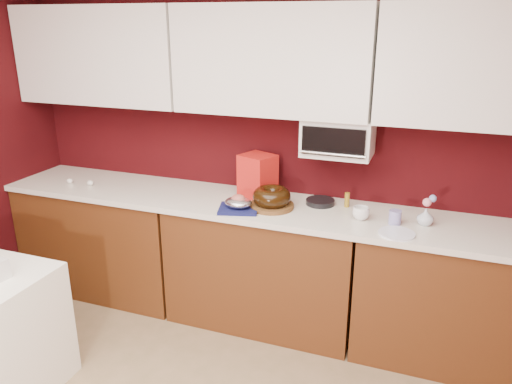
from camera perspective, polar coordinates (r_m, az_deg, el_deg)
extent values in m
cube|color=#38070A|center=(3.60, 2.67, 5.43)|extent=(4.00, 0.02, 2.50)
cube|color=#542A10|center=(4.20, -16.55, -5.17)|extent=(1.31, 0.58, 0.86)
cube|color=#542A10|center=(3.61, 0.95, -8.44)|extent=(1.31, 0.58, 0.86)
cube|color=#542A10|center=(3.46, 22.69, -11.35)|extent=(1.31, 0.58, 0.86)
cube|color=silver|center=(3.42, 0.99, -1.75)|extent=(4.00, 0.62, 0.04)
cube|color=white|center=(3.97, -17.26, 14.70)|extent=(1.31, 0.33, 0.70)
cube|color=white|center=(3.35, 1.94, 14.83)|extent=(1.31, 0.33, 0.70)
cube|color=white|center=(3.19, 25.94, 12.77)|extent=(1.31, 0.33, 0.70)
cube|color=white|center=(3.32, 9.38, 6.27)|extent=(0.45, 0.30, 0.25)
cube|color=black|center=(3.17, 8.81, 5.68)|extent=(0.40, 0.02, 0.18)
cylinder|color=silver|center=(3.17, 8.68, 4.30)|extent=(0.42, 0.02, 0.02)
cylinder|color=brown|center=(3.36, 1.80, -1.58)|extent=(0.34, 0.34, 0.03)
torus|color=black|center=(3.33, 1.81, -0.52)|extent=(0.28, 0.28, 0.10)
cube|color=#14174C|center=(3.31, -2.02, -1.93)|extent=(0.31, 0.28, 0.02)
ellipsoid|color=white|center=(3.30, -2.03, -1.20)|extent=(0.23, 0.22, 0.07)
ellipsoid|color=#B55F52|center=(3.29, -2.04, -0.79)|extent=(0.12, 0.11, 0.06)
cube|color=#AD0B1D|center=(3.54, 0.19, 1.88)|extent=(0.28, 0.27, 0.30)
cylinder|color=black|center=(3.44, 7.35, -1.13)|extent=(0.20, 0.20, 0.03)
imported|color=white|center=(3.22, 11.90, -2.25)|extent=(0.11, 0.11, 0.10)
cylinder|color=#211C9B|center=(3.19, 15.60, -2.81)|extent=(0.09, 0.09, 0.09)
imported|color=silver|center=(3.23, 18.80, -2.59)|extent=(0.08, 0.08, 0.12)
sphere|color=pink|center=(3.20, 18.96, -1.12)|extent=(0.05, 0.05, 0.05)
sphere|color=#8092CE|center=(3.22, 19.55, -0.70)|extent=(0.05, 0.05, 0.05)
cylinder|color=white|center=(3.06, 15.78, -4.58)|extent=(0.24, 0.24, 0.01)
cylinder|color=olive|center=(3.42, 10.36, -0.88)|extent=(0.04, 0.04, 0.10)
ellipsoid|color=white|center=(4.12, -20.52, 1.20)|extent=(0.05, 0.04, 0.04)
ellipsoid|color=silver|center=(4.01, -18.42, 1.00)|extent=(0.06, 0.05, 0.04)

